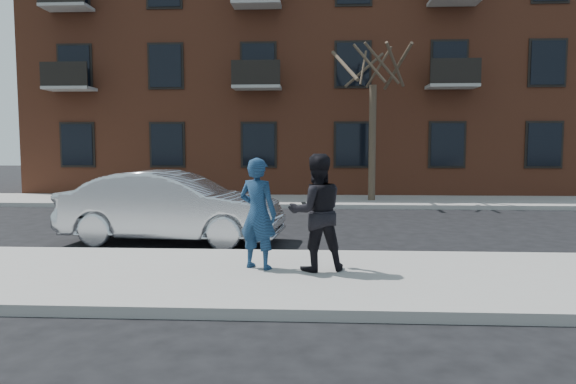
# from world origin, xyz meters

# --- Properties ---
(ground) EXTENTS (100.00, 100.00, 0.00)m
(ground) POSITION_xyz_m (0.00, 0.00, 0.00)
(ground) COLOR black
(ground) RESTS_ON ground
(near_sidewalk) EXTENTS (50.00, 3.50, 0.15)m
(near_sidewalk) POSITION_xyz_m (0.00, -0.25, 0.07)
(near_sidewalk) COLOR gray
(near_sidewalk) RESTS_ON ground
(near_curb) EXTENTS (50.00, 0.10, 0.15)m
(near_curb) POSITION_xyz_m (0.00, 1.55, 0.07)
(near_curb) COLOR #999691
(near_curb) RESTS_ON ground
(far_sidewalk) EXTENTS (50.00, 3.50, 0.15)m
(far_sidewalk) POSITION_xyz_m (0.00, 11.25, 0.07)
(far_sidewalk) COLOR gray
(far_sidewalk) RESTS_ON ground
(far_curb) EXTENTS (50.00, 0.10, 0.15)m
(far_curb) POSITION_xyz_m (0.00, 9.45, 0.07)
(far_curb) COLOR #999691
(far_curb) RESTS_ON ground
(apartment_building) EXTENTS (24.30, 10.30, 12.30)m
(apartment_building) POSITION_xyz_m (2.00, 18.00, 6.16)
(apartment_building) COLOR brown
(apartment_building) RESTS_ON ground
(street_tree) EXTENTS (3.60, 3.60, 6.80)m
(street_tree) POSITION_xyz_m (4.50, 11.00, 5.52)
(street_tree) COLOR #342A1E
(street_tree) RESTS_ON far_sidewalk
(silver_sedan) EXTENTS (4.91, 2.12, 1.57)m
(silver_sedan) POSITION_xyz_m (-0.70, 3.01, 0.79)
(silver_sedan) COLOR #B7BABF
(silver_sedan) RESTS_ON ground
(man_hoodie) EXTENTS (0.77, 0.66, 1.78)m
(man_hoodie) POSITION_xyz_m (1.50, 0.09, 1.04)
(man_hoodie) COLOR navy
(man_hoodie) RESTS_ON near_sidewalk
(man_peacoat) EXTENTS (1.04, 0.89, 1.84)m
(man_peacoat) POSITION_xyz_m (2.44, 0.02, 1.07)
(man_peacoat) COLOR black
(man_peacoat) RESTS_ON near_sidewalk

